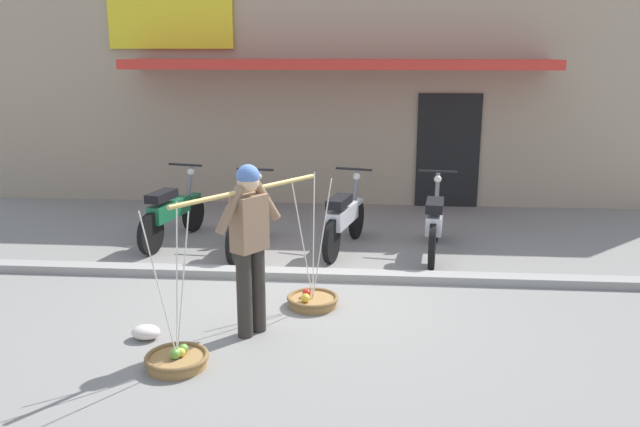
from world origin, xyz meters
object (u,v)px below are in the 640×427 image
object	(u,v)px
motorcycle_nearest_shop	(172,212)
motorcycle_second_in_row	(247,219)
motorcycle_third_in_row	(344,219)
motorcycle_end_of_row	(435,222)
plastic_litter_bag	(146,332)
fruit_vendor	(250,238)
fruit_basket_left_side	(177,358)
fruit_basket_right_side	(312,299)

from	to	relation	value
motorcycle_nearest_shop	motorcycle_second_in_row	distance (m)	1.20
motorcycle_third_in_row	motorcycle_end_of_row	xyz separation A→B (m)	(1.24, -0.11, 0.00)
motorcycle_second_in_row	plastic_litter_bag	bearing A→B (deg)	-98.76
fruit_vendor	motorcycle_second_in_row	bearing A→B (deg)	101.75
motorcycle_second_in_row	motorcycle_end_of_row	xyz separation A→B (m)	(2.57, 0.05, 0.00)
fruit_basket_left_side	motorcycle_second_in_row	bearing A→B (deg)	90.41
fruit_basket_right_side	motorcycle_third_in_row	size ratio (longest dim) A/B	0.81
motorcycle_end_of_row	fruit_basket_left_side	bearing A→B (deg)	-126.27
motorcycle_nearest_shop	plastic_litter_bag	bearing A→B (deg)	-77.39
motorcycle_nearest_shop	plastic_litter_bag	size ratio (longest dim) A/B	6.42
motorcycle_third_in_row	plastic_litter_bag	world-z (taller)	motorcycle_third_in_row
fruit_basket_left_side	fruit_basket_right_side	distance (m)	1.83
motorcycle_end_of_row	plastic_litter_bag	xyz separation A→B (m)	(-3.02, -2.94, -0.38)
fruit_basket_right_side	plastic_litter_bag	bearing A→B (deg)	-148.03
fruit_vendor	fruit_basket_left_side	world-z (taller)	fruit_vendor
motorcycle_second_in_row	motorcycle_nearest_shop	bearing A→B (deg)	165.25
fruit_basket_left_side	plastic_litter_bag	xyz separation A→B (m)	(-0.47, 0.53, -0.01)
motorcycle_second_in_row	plastic_litter_bag	xyz separation A→B (m)	(-0.45, -2.90, -0.38)
fruit_vendor	fruit_basket_left_side	size ratio (longest dim) A/B	1.17
fruit_basket_right_side	motorcycle_second_in_row	world-z (taller)	fruit_basket_right_side
motorcycle_second_in_row	plastic_litter_bag	distance (m)	2.96
fruit_basket_left_side	motorcycle_second_in_row	size ratio (longest dim) A/B	0.80
fruit_basket_right_side	motorcycle_nearest_shop	xyz separation A→B (m)	(-2.25, 2.24, 0.38)
fruit_vendor	fruit_basket_left_side	distance (m)	1.28
fruit_basket_left_side	fruit_basket_right_side	xyz separation A→B (m)	(1.06, 1.49, -0.00)
fruit_basket_right_side	motorcycle_second_in_row	xyz separation A→B (m)	(-1.09, 1.94, 0.38)
fruit_basket_right_side	plastic_litter_bag	distance (m)	1.81
fruit_basket_left_side	motorcycle_second_in_row	xyz separation A→B (m)	(-0.02, 3.43, 0.37)
fruit_vendor	plastic_litter_bag	distance (m)	1.37
motorcycle_nearest_shop	fruit_basket_left_side	bearing A→B (deg)	-72.36
motorcycle_third_in_row	fruit_basket_left_side	bearing A→B (deg)	-110.13
fruit_basket_left_side	motorcycle_end_of_row	distance (m)	4.32
motorcycle_third_in_row	plastic_litter_bag	distance (m)	3.56
motorcycle_nearest_shop	motorcycle_end_of_row	xyz separation A→B (m)	(3.74, -0.26, 0.00)
motorcycle_second_in_row	plastic_litter_bag	size ratio (longest dim) A/B	6.50
motorcycle_second_in_row	fruit_vendor	bearing A→B (deg)	-78.25
fruit_basket_left_side	motorcycle_end_of_row	world-z (taller)	fruit_basket_left_side
fruit_vendor	motorcycle_third_in_row	size ratio (longest dim) A/B	0.95
fruit_vendor	fruit_basket_left_side	xyz separation A→B (m)	(-0.53, -0.74, -0.90)
motorcycle_third_in_row	motorcycle_second_in_row	bearing A→B (deg)	-173.31
fruit_basket_left_side	plastic_litter_bag	world-z (taller)	fruit_basket_left_side
motorcycle_second_in_row	motorcycle_third_in_row	bearing A→B (deg)	6.69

